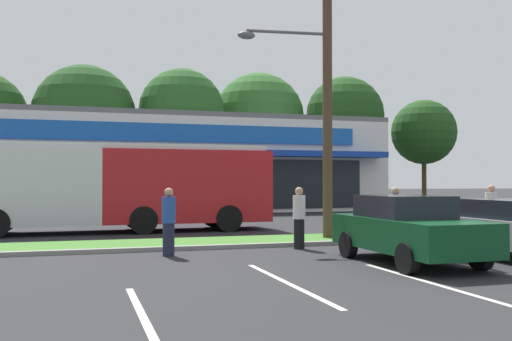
# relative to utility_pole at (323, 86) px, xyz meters

# --- Properties ---
(grass_median) EXTENTS (56.00, 2.20, 0.12)m
(grass_median) POSITION_rel_utility_pole_xyz_m (-3.69, 0.17, -4.83)
(grass_median) COLOR #427A2D
(grass_median) RESTS_ON ground_plane
(curb_lip) EXTENTS (56.00, 0.24, 0.12)m
(curb_lip) POSITION_rel_utility_pole_xyz_m (-3.69, -1.05, -4.83)
(curb_lip) COLOR gray
(curb_lip) RESTS_ON ground_plane
(parking_stripe_0) EXTENTS (0.12, 4.80, 0.01)m
(parking_stripe_0) POSITION_rel_utility_pole_xyz_m (-6.52, -8.79, -4.89)
(parking_stripe_0) COLOR silver
(parking_stripe_0) RESTS_ON ground_plane
(parking_stripe_1) EXTENTS (0.12, 4.80, 0.01)m
(parking_stripe_1) POSITION_rel_utility_pole_xyz_m (-3.66, -6.68, -4.89)
(parking_stripe_1) COLOR silver
(parking_stripe_1) RESTS_ON ground_plane
(parking_stripe_2) EXTENTS (0.12, 4.80, 0.01)m
(parking_stripe_2) POSITION_rel_utility_pole_xyz_m (-1.11, -7.40, -4.89)
(parking_stripe_2) COLOR silver
(parking_stripe_2) RESTS_ON ground_plane
(storefront_building) EXTENTS (26.15, 12.01, 5.99)m
(storefront_building) POSITION_rel_utility_pole_xyz_m (-1.32, 21.51, -1.89)
(storefront_building) COLOR silver
(storefront_building) RESTS_ON ground_plane
(tree_mid_left) EXTENTS (8.05, 8.05, 11.00)m
(tree_mid_left) POSITION_rel_utility_pole_xyz_m (-6.87, 30.55, 2.08)
(tree_mid_left) COLOR #473323
(tree_mid_left) RESTS_ON ground_plane
(tree_mid) EXTENTS (6.95, 6.95, 11.07)m
(tree_mid) POSITION_rel_utility_pole_xyz_m (0.75, 30.11, 2.69)
(tree_mid) COLOR #473323
(tree_mid) RESTS_ON ground_plane
(tree_mid_right) EXTENTS (8.29, 8.29, 11.67)m
(tree_mid_right) POSITION_rel_utility_pole_xyz_m (8.31, 33.15, 2.62)
(tree_mid_right) COLOR #473323
(tree_mid_right) RESTS_ON ground_plane
(tree_right) EXTENTS (6.94, 6.94, 11.22)m
(tree_right) POSITION_rel_utility_pole_xyz_m (15.49, 30.25, 2.84)
(tree_right) COLOR #473323
(tree_right) RESTS_ON ground_plane
(tree_far_right) EXTENTS (6.14, 6.14, 9.63)m
(tree_far_right) POSITION_rel_utility_pole_xyz_m (24.21, 31.16, 1.65)
(tree_far_right) COLOR #473323
(tree_far_right) RESTS_ON ground_plane
(utility_pole) EXTENTS (3.08, 2.40, 9.10)m
(utility_pole) POSITION_rel_utility_pole_xyz_m (0.00, 0.00, 0.00)
(utility_pole) COLOR #4C3826
(utility_pole) RESTS_ON ground_plane
(city_bus) EXTENTS (11.53, 2.78, 3.25)m
(city_bus) POSITION_rel_utility_pole_xyz_m (-6.01, 5.28, -3.13)
(city_bus) COLOR #AD191E
(city_bus) RESTS_ON ground_plane
(car_2) EXTENTS (1.99, 4.33, 1.56)m
(car_2) POSITION_rel_utility_pole_xyz_m (-0.11, -5.08, -4.09)
(car_2) COLOR #0C3F1E
(car_2) RESTS_ON ground_plane
(pedestrian_near_bench) EXTENTS (0.36, 0.36, 1.78)m
(pedestrian_near_bench) POSITION_rel_utility_pole_xyz_m (5.07, -1.57, -4.00)
(pedestrian_near_bench) COLOR #726651
(pedestrian_near_bench) RESTS_ON ground_plane
(pedestrian_by_pole) EXTENTS (0.35, 0.35, 1.73)m
(pedestrian_by_pole) POSITION_rel_utility_pole_xyz_m (-1.46, -1.67, -4.02)
(pedestrian_by_pole) COLOR black
(pedestrian_by_pole) RESTS_ON ground_plane
(pedestrian_mid) EXTENTS (0.35, 0.35, 1.72)m
(pedestrian_mid) POSITION_rel_utility_pole_xyz_m (-5.19, -2.16, -4.02)
(pedestrian_mid) COLOR #1E2338
(pedestrian_mid) RESTS_ON ground_plane
(pedestrian_far) EXTENTS (0.35, 0.35, 1.72)m
(pedestrian_far) POSITION_rel_utility_pole_xyz_m (1.36, -2.06, -4.02)
(pedestrian_far) COLOR #47423D
(pedestrian_far) RESTS_ON ground_plane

